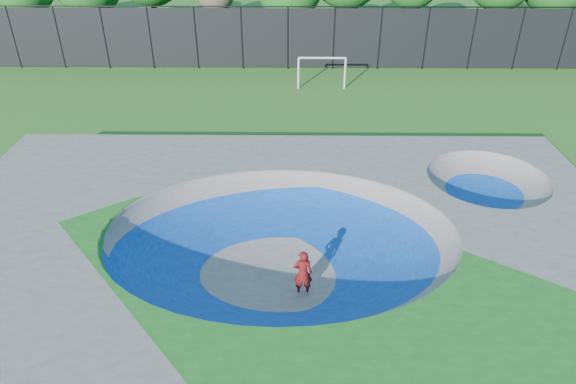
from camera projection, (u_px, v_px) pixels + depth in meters
The scene contains 6 objects.
ground at pixel (281, 269), 16.47m from camera, with size 120.00×120.00×0.00m, color #295E1A.
skate_deck at pixel (280, 251), 16.09m from camera, with size 22.00×14.00×1.50m, color gray.
skater at pixel (303, 273), 15.10m from camera, with size 0.57×0.38×1.57m, color #B6120E.
skateboard at pixel (302, 293), 15.49m from camera, with size 0.78×0.22×0.05m, color black.
soccer_goal at pixel (322, 67), 30.47m from camera, with size 2.91×0.12×1.92m.
fence at pixel (288, 37), 33.41m from camera, with size 48.09×0.09×4.04m.
Camera 1 is at (0.39, -12.85, 10.60)m, focal length 32.00 mm.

